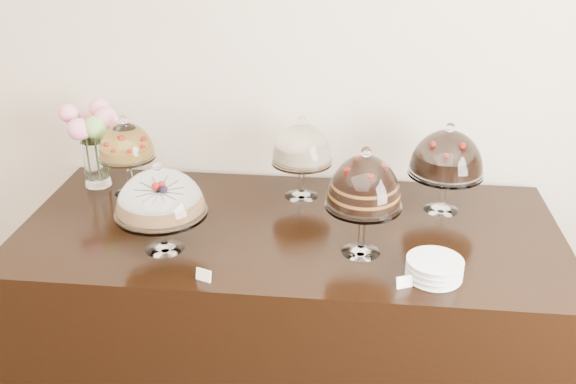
# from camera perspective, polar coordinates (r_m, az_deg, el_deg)

# --- Properties ---
(wall_back) EXTENTS (5.00, 0.04, 3.00)m
(wall_back) POSITION_cam_1_polar(r_m,az_deg,el_deg) (2.96, -3.52, 12.62)
(wall_back) COLOR beige
(wall_back) RESTS_ON ground
(display_counter) EXTENTS (2.20, 1.00, 0.90)m
(display_counter) POSITION_cam_1_polar(r_m,az_deg,el_deg) (2.87, 0.11, -10.97)
(display_counter) COLOR black
(display_counter) RESTS_ON ground
(cake_stand_sugar_sponge) EXTENTS (0.35, 0.35, 0.36)m
(cake_stand_sugar_sponge) POSITION_cam_1_polar(r_m,az_deg,el_deg) (2.42, -11.32, -0.41)
(cake_stand_sugar_sponge) COLOR white
(cake_stand_sugar_sponge) RESTS_ON display_counter
(cake_stand_choco_layer) EXTENTS (0.28, 0.28, 0.43)m
(cake_stand_choco_layer) POSITION_cam_1_polar(r_m,az_deg,el_deg) (2.34, 6.80, 0.54)
(cake_stand_choco_layer) COLOR white
(cake_stand_choco_layer) RESTS_ON display_counter
(cake_stand_cheesecake) EXTENTS (0.27, 0.27, 0.38)m
(cake_stand_cheesecake) POSITION_cam_1_polar(r_m,az_deg,el_deg) (2.80, 1.25, 4.01)
(cake_stand_cheesecake) COLOR white
(cake_stand_cheesecake) RESTS_ON display_counter
(cake_stand_dark_choco) EXTENTS (0.32, 0.32, 0.39)m
(cake_stand_dark_choco) POSITION_cam_1_polar(r_m,az_deg,el_deg) (2.74, 13.95, 3.08)
(cake_stand_dark_choco) COLOR white
(cake_stand_dark_choco) RESTS_ON display_counter
(cake_stand_fruit_tart) EXTENTS (0.25, 0.25, 0.37)m
(cake_stand_fruit_tart) POSITION_cam_1_polar(r_m,az_deg,el_deg) (2.92, -14.20, 4.09)
(cake_stand_fruit_tart) COLOR white
(cake_stand_fruit_tart) RESTS_ON display_counter
(flower_vase) EXTENTS (0.27, 0.27, 0.40)m
(flower_vase) POSITION_cam_1_polar(r_m,az_deg,el_deg) (3.04, -17.02, 4.88)
(flower_vase) COLOR white
(flower_vase) RESTS_ON display_counter
(plate_stack) EXTENTS (0.19, 0.19, 0.07)m
(plate_stack) POSITION_cam_1_polar(r_m,az_deg,el_deg) (2.34, 12.87, -6.67)
(plate_stack) COLOR white
(plate_stack) RESTS_ON display_counter
(price_card_left) EXTENTS (0.06, 0.04, 0.04)m
(price_card_left) POSITION_cam_1_polar(r_m,az_deg,el_deg) (2.30, -7.52, -7.34)
(price_card_left) COLOR white
(price_card_left) RESTS_ON display_counter
(price_card_right) EXTENTS (0.06, 0.04, 0.04)m
(price_card_right) POSITION_cam_1_polar(r_m,az_deg,el_deg) (2.28, 10.31, -7.87)
(price_card_right) COLOR white
(price_card_right) RESTS_ON display_counter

